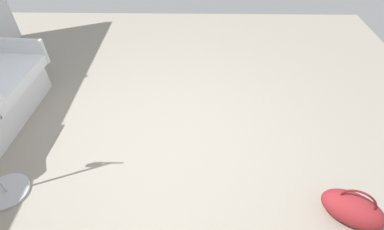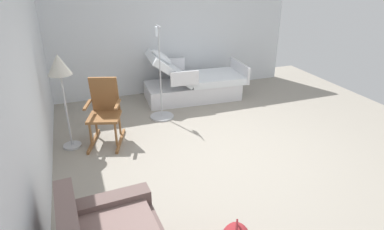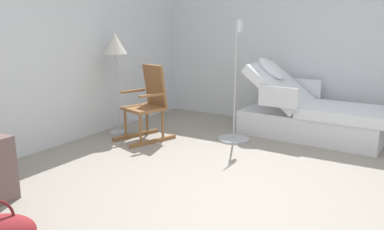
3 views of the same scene
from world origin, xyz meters
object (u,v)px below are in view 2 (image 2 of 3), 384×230
(rocking_chair, at_px, (105,112))
(floor_lamp, at_px, (60,71))
(hospital_bed, at_px, (193,84))
(iv_pole, at_px, (161,105))

(rocking_chair, xyz_separation_m, floor_lamp, (-0.01, 0.55, 0.72))
(hospital_bed, xyz_separation_m, rocking_chair, (-1.27, 1.96, 0.19))
(rocking_chair, relative_size, floor_lamp, 0.71)
(hospital_bed, xyz_separation_m, floor_lamp, (-1.28, 2.51, 0.91))
(floor_lamp, relative_size, iv_pole, 0.88)
(rocking_chair, bearing_deg, floor_lamp, 91.33)
(hospital_bed, distance_m, iv_pole, 1.13)
(iv_pole, bearing_deg, floor_lamp, 109.61)
(hospital_bed, height_order, floor_lamp, floor_lamp)
(hospital_bed, relative_size, rocking_chair, 2.01)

